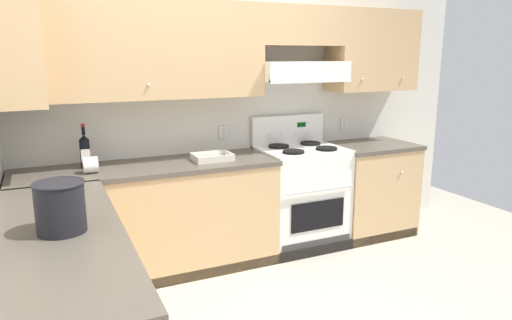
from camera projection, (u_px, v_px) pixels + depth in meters
wall_back at (242, 87)px, 4.18m from camera, size 4.68×0.57×2.55m
counter_back_run at (223, 210)px, 4.03m from camera, size 3.60×0.65×0.91m
counter_left_run at (65, 317)px, 2.38m from camera, size 0.63×1.91×0.91m
stove at (301, 196)px, 4.35m from camera, size 0.76×0.62×1.20m
wine_bottle at (85, 151)px, 3.56m from camera, size 0.08×0.08×0.34m
bowl at (212, 158)px, 3.85m from camera, size 0.32×0.23×0.06m
bucket at (60, 206)px, 2.27m from camera, size 0.25×0.25×0.25m
paper_towel_roll at (90, 165)px, 3.43m from camera, size 0.11×0.12×0.12m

